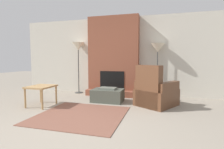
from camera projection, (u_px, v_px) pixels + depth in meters
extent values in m
plane|color=gray|center=(67.00, 128.00, 3.01)|extent=(24.00, 24.00, 0.00)
cube|color=beige|center=(115.00, 56.00, 6.01)|extent=(6.87, 0.06, 2.60)
cube|color=brown|center=(113.00, 56.00, 5.82)|extent=(1.69, 0.33, 2.60)
cube|color=brown|center=(111.00, 93.00, 5.65)|extent=(1.69, 0.26, 0.19)
cube|color=black|center=(112.00, 81.00, 5.73)|extent=(0.82, 0.02, 0.62)
cube|color=#474C42|center=(108.00, 95.00, 4.92)|extent=(0.86, 0.56, 0.35)
cube|color=#60665B|center=(108.00, 88.00, 4.90)|extent=(0.47, 0.31, 0.05)
cube|color=brown|center=(156.00, 97.00, 4.52)|extent=(1.18, 1.21, 0.43)
cube|color=brown|center=(149.00, 87.00, 4.25)|extent=(0.67, 0.51, 1.05)
cube|color=brown|center=(168.00, 95.00, 4.27)|extent=(0.57, 0.79, 0.64)
cube|color=brown|center=(146.00, 91.00, 4.75)|extent=(0.57, 0.79, 0.64)
cube|color=tan|center=(41.00, 87.00, 4.44)|extent=(0.57, 0.66, 0.04)
cylinder|color=tan|center=(25.00, 98.00, 4.26)|extent=(0.04, 0.04, 0.48)
cylinder|color=tan|center=(42.00, 100.00, 4.12)|extent=(0.04, 0.04, 0.48)
cylinder|color=tan|center=(41.00, 94.00, 4.81)|extent=(0.04, 0.04, 0.48)
cylinder|color=tan|center=(56.00, 95.00, 4.68)|extent=(0.04, 0.04, 0.48)
cylinder|color=#333333|center=(79.00, 92.00, 6.24)|extent=(0.28, 0.28, 0.02)
cylinder|color=#333333|center=(79.00, 71.00, 6.17)|extent=(0.03, 0.03, 1.50)
cone|color=silver|center=(78.00, 46.00, 6.10)|extent=(0.43, 0.43, 0.26)
cylinder|color=#333333|center=(157.00, 97.00, 5.51)|extent=(0.28, 0.28, 0.02)
cylinder|color=#333333|center=(157.00, 74.00, 5.45)|extent=(0.03, 0.03, 1.40)
cone|color=silver|center=(158.00, 48.00, 5.38)|extent=(0.43, 0.43, 0.26)
cube|color=brown|center=(81.00, 115.00, 3.73)|extent=(1.82, 1.75, 0.01)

